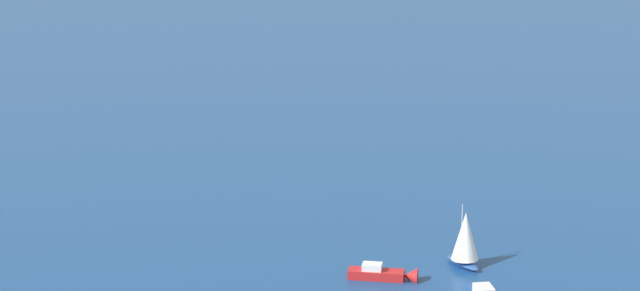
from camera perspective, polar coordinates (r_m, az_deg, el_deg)
sailboat_ahead at (r=157.99m, az=7.17°, el=-4.60°), size 6.11×6.07×8.68m
motorboat_outer_ring_b at (r=153.61m, az=3.27°, el=-6.35°), size 3.28×9.36×2.66m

